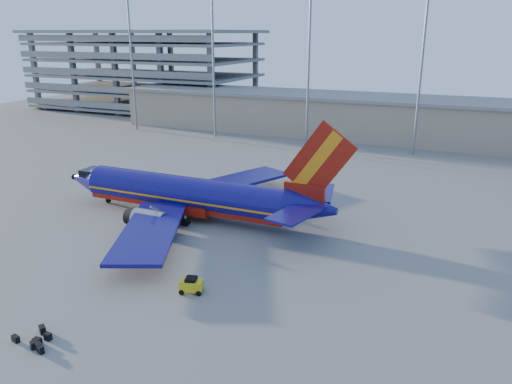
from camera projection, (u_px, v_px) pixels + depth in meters
The scene contains 7 objects.
ground at pixel (217, 231), 54.71m from camera, with size 220.00×220.00×0.00m, color slate.
terminal_building at pixel (397, 118), 100.05m from camera, with size 122.00×16.00×8.50m.
parking_garage at pixel (145, 66), 139.54m from camera, with size 62.00×32.00×21.40m.
light_mast_row at pixel (363, 52), 87.49m from camera, with size 101.60×1.60×28.65m.
aircraft_main at pixel (192, 195), 57.99m from camera, with size 37.03×35.68×12.55m.
baggage_tug at pixel (191, 285), 41.50m from camera, with size 2.15×1.65×1.37m.
luggage_pile at pixel (37, 340), 34.78m from camera, with size 3.26×2.40×0.55m.
Camera 1 is at (24.53, -44.71, 20.73)m, focal length 35.00 mm.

